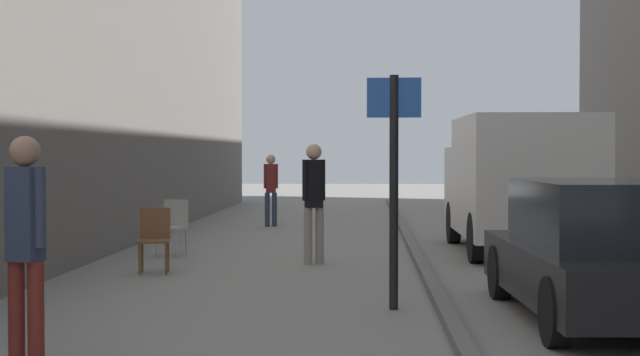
{
  "coord_description": "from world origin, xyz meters",
  "views": [
    {
      "loc": [
        0.71,
        -1.83,
        1.74
      ],
      "look_at": [
        0.2,
        9.33,
        1.45
      ],
      "focal_mm": 53.98,
      "sensor_mm": 36.0,
      "label": 1
    }
  ],
  "objects_px": {
    "cafe_chair_near_window": "(173,223)",
    "pedestrian_main_foreground": "(26,236)",
    "parked_car": "(603,252)",
    "pedestrian_far_crossing": "(314,195)",
    "cafe_chair_by_doorway": "(154,235)",
    "street_sign_post": "(394,170)",
    "pedestrian_mid_block": "(271,185)",
    "delivery_van": "(518,180)"
  },
  "relations": [
    {
      "from": "cafe_chair_near_window",
      "to": "pedestrian_main_foreground",
      "type": "bearing_deg",
      "value": 107.63
    },
    {
      "from": "pedestrian_main_foreground",
      "to": "street_sign_post",
      "type": "bearing_deg",
      "value": 64.83
    },
    {
      "from": "street_sign_post",
      "to": "cafe_chair_near_window",
      "type": "distance_m",
      "value": 6.62
    },
    {
      "from": "pedestrian_mid_block",
      "to": "delivery_van",
      "type": "relative_size",
      "value": 0.35
    },
    {
      "from": "cafe_chair_by_doorway",
      "to": "delivery_van",
      "type": "bearing_deg",
      "value": -158.91
    },
    {
      "from": "pedestrian_main_foreground",
      "to": "delivery_van",
      "type": "xyz_separation_m",
      "value": [
        5.37,
        9.35,
        0.18
      ]
    },
    {
      "from": "street_sign_post",
      "to": "pedestrian_main_foreground",
      "type": "bearing_deg",
      "value": 48.23
    },
    {
      "from": "pedestrian_main_foreground",
      "to": "pedestrian_far_crossing",
      "type": "relative_size",
      "value": 1.0
    },
    {
      "from": "pedestrian_mid_block",
      "to": "cafe_chair_near_window",
      "type": "distance_m",
      "value": 6.54
    },
    {
      "from": "cafe_chair_near_window",
      "to": "delivery_van",
      "type": "bearing_deg",
      "value": -159.26
    },
    {
      "from": "pedestrian_far_crossing",
      "to": "cafe_chair_by_doorway",
      "type": "height_order",
      "value": "pedestrian_far_crossing"
    },
    {
      "from": "cafe_chair_by_doorway",
      "to": "pedestrian_main_foreground",
      "type": "bearing_deg",
      "value": 85.96
    },
    {
      "from": "pedestrian_main_foreground",
      "to": "cafe_chair_by_doorway",
      "type": "height_order",
      "value": "pedestrian_main_foreground"
    },
    {
      "from": "cafe_chair_near_window",
      "to": "parked_car",
      "type": "bearing_deg",
      "value": 147.39
    },
    {
      "from": "parked_car",
      "to": "cafe_chair_near_window",
      "type": "height_order",
      "value": "parked_car"
    },
    {
      "from": "delivery_van",
      "to": "pedestrian_far_crossing",
      "type": "bearing_deg",
      "value": -152.57
    },
    {
      "from": "pedestrian_far_crossing",
      "to": "delivery_van",
      "type": "bearing_deg",
      "value": -172.78
    },
    {
      "from": "pedestrian_mid_block",
      "to": "delivery_van",
      "type": "height_order",
      "value": "delivery_van"
    },
    {
      "from": "street_sign_post",
      "to": "cafe_chair_by_doorway",
      "type": "xyz_separation_m",
      "value": [
        -3.36,
        3.1,
        -1.0
      ]
    },
    {
      "from": "pedestrian_mid_block",
      "to": "cafe_chair_by_doorway",
      "type": "xyz_separation_m",
      "value": [
        -0.84,
        -8.83,
        -0.44
      ]
    },
    {
      "from": "delivery_van",
      "to": "street_sign_post",
      "type": "xyz_separation_m",
      "value": [
        -2.36,
        -6.18,
        0.28
      ]
    },
    {
      "from": "pedestrian_far_crossing",
      "to": "delivery_van",
      "type": "relative_size",
      "value": 0.38
    },
    {
      "from": "parked_car",
      "to": "pedestrian_mid_block",
      "type": "bearing_deg",
      "value": 108.56
    },
    {
      "from": "delivery_van",
      "to": "cafe_chair_near_window",
      "type": "distance_m",
      "value": 6.0
    },
    {
      "from": "pedestrian_mid_block",
      "to": "parked_car",
      "type": "relative_size",
      "value": 0.4
    },
    {
      "from": "pedestrian_main_foreground",
      "to": "street_sign_post",
      "type": "height_order",
      "value": "street_sign_post"
    },
    {
      "from": "pedestrian_far_crossing",
      "to": "cafe_chair_by_doorway",
      "type": "bearing_deg",
      "value": 7.42
    },
    {
      "from": "pedestrian_main_foreground",
      "to": "cafe_chair_near_window",
      "type": "distance_m",
      "value": 8.68
    },
    {
      "from": "pedestrian_main_foreground",
      "to": "street_sign_post",
      "type": "relative_size",
      "value": 0.72
    },
    {
      "from": "pedestrian_mid_block",
      "to": "street_sign_post",
      "type": "xyz_separation_m",
      "value": [
        2.53,
        -11.93,
        0.56
      ]
    },
    {
      "from": "pedestrian_main_foreground",
      "to": "parked_car",
      "type": "bearing_deg",
      "value": 45.1
    },
    {
      "from": "street_sign_post",
      "to": "cafe_chair_near_window",
      "type": "height_order",
      "value": "street_sign_post"
    },
    {
      "from": "pedestrian_far_crossing",
      "to": "cafe_chair_by_doorway",
      "type": "xyz_separation_m",
      "value": [
        -2.25,
        -1.22,
        -0.54
      ]
    },
    {
      "from": "pedestrian_main_foreground",
      "to": "parked_car",
      "type": "distance_m",
      "value": 5.8
    },
    {
      "from": "delivery_van",
      "to": "cafe_chair_by_doorway",
      "type": "height_order",
      "value": "delivery_van"
    },
    {
      "from": "parked_car",
      "to": "cafe_chair_by_doorway",
      "type": "bearing_deg",
      "value": 144.38
    },
    {
      "from": "pedestrian_mid_block",
      "to": "delivery_van",
      "type": "xyz_separation_m",
      "value": [
        4.88,
        -5.75,
        0.28
      ]
    },
    {
      "from": "parked_car",
      "to": "cafe_chair_near_window",
      "type": "xyz_separation_m",
      "value": [
        -5.72,
        6.05,
        -0.17
      ]
    },
    {
      "from": "pedestrian_far_crossing",
      "to": "cafe_chair_near_window",
      "type": "distance_m",
      "value": 2.76
    },
    {
      "from": "pedestrian_main_foreground",
      "to": "cafe_chair_near_window",
      "type": "relative_size",
      "value": 1.99
    },
    {
      "from": "street_sign_post",
      "to": "cafe_chair_by_doorway",
      "type": "bearing_deg",
      "value": -40.86
    },
    {
      "from": "pedestrian_mid_block",
      "to": "cafe_chair_by_doorway",
      "type": "bearing_deg",
      "value": 74.24
    }
  ]
}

